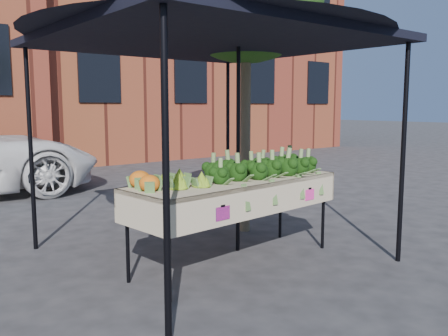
% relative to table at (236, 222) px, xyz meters
% --- Properties ---
extents(ground, '(90.00, 90.00, 0.00)m').
position_rel_table_xyz_m(ground, '(-0.11, 0.08, -0.45)').
color(ground, '#29292B').
extents(table, '(2.46, 1.01, 0.90)m').
position_rel_table_xyz_m(table, '(0.00, 0.00, 0.00)').
color(table, '#C5B292').
rests_on(table, ground).
extents(canopy, '(3.16, 3.16, 2.74)m').
position_rel_table_xyz_m(canopy, '(-0.04, 0.42, 0.92)').
color(canopy, black).
rests_on(canopy, ground).
extents(broccoli_heap, '(1.55, 0.58, 0.27)m').
position_rel_table_xyz_m(broccoli_heap, '(0.36, 0.03, 0.59)').
color(broccoli_heap, black).
rests_on(broccoli_heap, table).
extents(romanesco_cluster, '(0.44, 0.58, 0.21)m').
position_rel_table_xyz_m(romanesco_cluster, '(-0.67, 0.04, 0.55)').
color(romanesco_cluster, '#82A527').
rests_on(romanesco_cluster, table).
extents(cauliflower_pair, '(0.24, 0.44, 0.19)m').
position_rel_table_xyz_m(cauliflower_pair, '(-1.04, 0.07, 0.54)').
color(cauliflower_pair, orange).
rests_on(cauliflower_pair, table).
extents(street_tree, '(1.96, 1.96, 3.87)m').
position_rel_table_xyz_m(street_tree, '(0.96, 0.95, 1.48)').
color(street_tree, '#1E4C14').
rests_on(street_tree, ground).
extents(building_right, '(12.00, 8.00, 8.50)m').
position_rel_table_xyz_m(building_right, '(6.89, 12.58, 3.80)').
color(building_right, maroon).
rests_on(building_right, ground).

